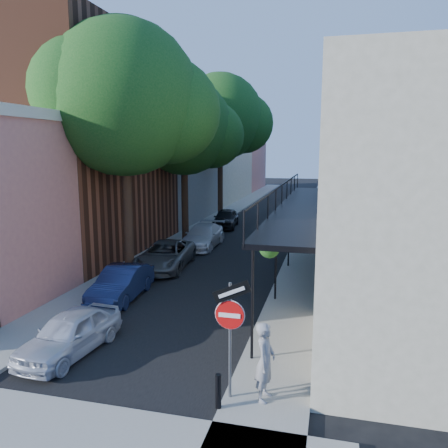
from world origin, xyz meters
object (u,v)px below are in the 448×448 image
Objects in this scene: sign_post at (230,320)px; oak_far at (226,119)px; parked_car_a at (70,333)px; bollard at (218,391)px; parked_car_b at (121,283)px; parked_car_e at (226,218)px; oak_mid at (191,129)px; pedestrian at (265,361)px; oak_near at (135,102)px; parked_car_c at (165,255)px; parked_car_d at (203,236)px.

oak_far is (-6.51, 26.30, 6.22)m from sign_post.
oak_far reaches higher than parked_car_a.
parked_car_a is at bearing -86.63° from oak_far.
parked_car_a is at bearing 165.74° from sign_post.
parked_car_b is (-5.60, 6.34, 0.12)m from bollard.
parked_car_e reaches higher than bollard.
oak_far reaches higher than sign_post.
sign_post reaches higher than parked_car_b.
oak_mid is 2.80× the size of parked_car_a.
oak_far is (-6.35, 26.77, 7.74)m from bollard.
pedestrian is at bearing -74.39° from oak_far.
parked_car_a is at bearing -84.50° from oak_mid.
parked_car_b is at bearing 104.16° from parked_car_a.
parked_car_e is at bearing 78.74° from oak_mid.
bollard is 13.78m from oak_near.
oak_near is 17.01m from oak_far.
sign_post is at bearing -66.04° from parked_car_c.
parked_car_c is at bearing -95.08° from parked_car_d.
parked_car_e is (-5.57, 22.29, -1.34)m from sign_post.
parked_car_e is 23.05m from pedestrian.
parked_car_d is at bearing 79.11° from oak_near.
oak_near is at bearing 105.77° from parked_car_a.
parked_car_a is 5.96m from pedestrian.
oak_near is at bearing -101.07° from parked_car_d.
oak_mid is at bearing 29.38° from pedestrian.
oak_mid is at bearing 90.60° from parked_car_b.
parked_car_e reaches higher than parked_car_c.
pedestrian is at bearing -68.46° from parked_car_d.
sign_post is 1.27m from pedestrian.
bollard is at bearing -108.56° from sign_post.
parked_car_d is (-0.29, 14.23, 0.05)m from parked_car_a.
parked_car_c is 1.03× the size of parked_car_d.
oak_near is 2.40× the size of parked_car_c.
oak_far is at bearing 97.71° from parked_car_e.
bollard is 0.07× the size of oak_near.
pedestrian reaches higher than parked_car_e.
oak_mid is 0.86× the size of oak_far.
oak_far is at bearing 103.91° from sign_post.
oak_near reaches higher than parked_car_a.
oak_far is (0.01, 17.01, 0.38)m from oak_near.
sign_post is 0.29× the size of oak_mid.
bollard is at bearing -72.25° from parked_car_d.
pedestrian reaches higher than parked_car_a.
sign_post is 27.80m from oak_far.
parked_car_a is 21.01m from parked_car_e.
oak_mid is 9.12m from oak_far.
oak_mid is 6.74m from parked_car_d.
parked_car_c is at bearing 117.03° from bollard.
pedestrian is at bearing -5.84° from parked_car_a.
pedestrian is at bearing -44.67° from parked_car_b.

